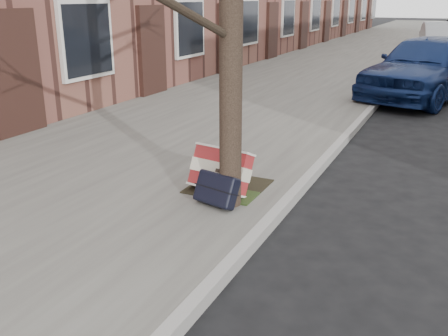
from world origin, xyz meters
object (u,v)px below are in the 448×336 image
at_px(suitcase_red, 220,170).
at_px(car_near_front, 427,67).
at_px(suitcase_navy, 217,189).
at_px(car_near_mid, 447,46).

distance_m(suitcase_red, car_near_front, 7.81).
distance_m(suitcase_navy, car_near_front, 8.16).
height_order(suitcase_red, car_near_front, car_near_front).
xyz_separation_m(suitcase_navy, car_near_front, (1.48, 8.01, 0.44)).
relative_size(suitcase_navy, car_near_front, 0.11).
distance_m(car_near_front, car_near_mid, 5.98).
distance_m(suitcase_red, car_near_mid, 13.74).
relative_size(suitcase_navy, car_near_mid, 0.11).
xyz_separation_m(suitcase_navy, car_near_mid, (1.68, 13.99, 0.43)).
relative_size(suitcase_red, car_near_front, 0.16).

